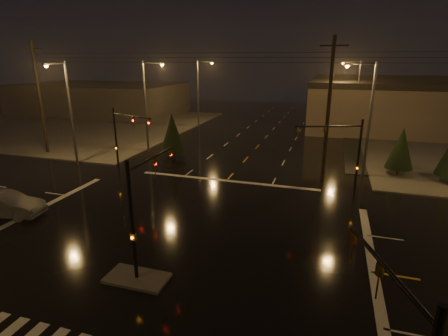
# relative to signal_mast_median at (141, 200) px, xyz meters

# --- Properties ---
(ground) EXTENTS (140.00, 140.00, 0.00)m
(ground) POSITION_rel_signal_mast_median_xyz_m (-0.00, 3.07, -3.75)
(ground) COLOR black
(ground) RESTS_ON ground
(sidewalk_nw) EXTENTS (36.00, 36.00, 0.12)m
(sidewalk_nw) POSITION_rel_signal_mast_median_xyz_m (-30.00, 33.07, -3.69)
(sidewalk_nw) COLOR #484540
(sidewalk_nw) RESTS_ON ground
(median_island) EXTENTS (3.00, 1.60, 0.15)m
(median_island) POSITION_rel_signal_mast_median_xyz_m (-0.00, -0.93, -3.68)
(median_island) COLOR #484540
(median_island) RESTS_ON ground
(stop_bar_far) EXTENTS (16.00, 0.50, 0.01)m
(stop_bar_far) POSITION_rel_signal_mast_median_xyz_m (-0.00, 14.07, -3.75)
(stop_bar_far) COLOR beige
(stop_bar_far) RESTS_ON ground
(commercial_block) EXTENTS (30.00, 18.00, 5.60)m
(commercial_block) POSITION_rel_signal_mast_median_xyz_m (-35.00, 45.07, -0.95)
(commercial_block) COLOR #3A3533
(commercial_block) RESTS_ON ground
(signal_mast_median) EXTENTS (0.25, 4.59, 6.00)m
(signal_mast_median) POSITION_rel_signal_mast_median_xyz_m (0.00, 0.00, 0.00)
(signal_mast_median) COLOR black
(signal_mast_median) RESTS_ON ground
(signal_mast_ne) EXTENTS (4.84, 1.86, 6.00)m
(signal_mast_ne) POSITION_rel_signal_mast_median_xyz_m (9.50, 13.21, 0.04)
(signal_mast_ne) COLOR black
(signal_mast_ne) RESTS_ON ground
(signal_mast_nw) EXTENTS (4.84, 1.86, 6.00)m
(signal_mast_nw) POSITION_rel_signal_mast_median_xyz_m (-9.50, 13.21, 0.04)
(signal_mast_nw) COLOR black
(signal_mast_nw) RESTS_ON ground
(streetlight_1) EXTENTS (2.77, 0.32, 10.00)m
(streetlight_1) POSITION_rel_signal_mast_median_xyz_m (-11.18, 21.07, 2.05)
(streetlight_1) COLOR #38383A
(streetlight_1) RESTS_ON ground
(streetlight_2) EXTENTS (2.77, 0.32, 10.00)m
(streetlight_2) POSITION_rel_signal_mast_median_xyz_m (-11.18, 37.07, 2.05)
(streetlight_2) COLOR #38383A
(streetlight_2) RESTS_ON ground
(streetlight_3) EXTENTS (2.77, 0.32, 10.00)m
(streetlight_3) POSITION_rel_signal_mast_median_xyz_m (11.18, 19.07, 2.05)
(streetlight_3) COLOR #38383A
(streetlight_3) RESTS_ON ground
(streetlight_4) EXTENTS (2.77, 0.32, 10.00)m
(streetlight_4) POSITION_rel_signal_mast_median_xyz_m (11.18, 39.07, 2.05)
(streetlight_4) COLOR #38383A
(streetlight_4) RESTS_ON ground
(streetlight_5) EXTENTS (0.32, 2.77, 10.00)m
(streetlight_5) POSITION_rel_signal_mast_median_xyz_m (-16.00, 14.26, 2.05)
(streetlight_5) COLOR #38383A
(streetlight_5) RESTS_ON ground
(utility_pole_0) EXTENTS (2.20, 0.32, 12.00)m
(utility_pole_0) POSITION_rel_signal_mast_median_xyz_m (-22.00, 17.07, 2.38)
(utility_pole_0) COLOR black
(utility_pole_0) RESTS_ON ground
(utility_pole_1) EXTENTS (2.20, 0.32, 12.00)m
(utility_pole_1) POSITION_rel_signal_mast_median_xyz_m (8.00, 17.07, 2.38)
(utility_pole_1) COLOR black
(utility_pole_1) RESTS_ON ground
(conifer_0) EXTENTS (2.38, 2.38, 4.41)m
(conifer_0) POSITION_rel_signal_mast_median_xyz_m (14.51, 20.12, -1.20)
(conifer_0) COLOR black
(conifer_0) RESTS_ON ground
(conifer_3) EXTENTS (2.66, 2.66, 4.86)m
(conifer_3) POSITION_rel_signal_mast_median_xyz_m (-7.43, 19.10, -0.98)
(conifer_3) COLOR black
(conifer_3) RESTS_ON ground
(car_crossing) EXTENTS (5.21, 2.60, 1.64)m
(car_crossing) POSITION_rel_signal_mast_median_xyz_m (-12.15, 2.81, -2.93)
(car_crossing) COLOR #56585E
(car_crossing) RESTS_ON ground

